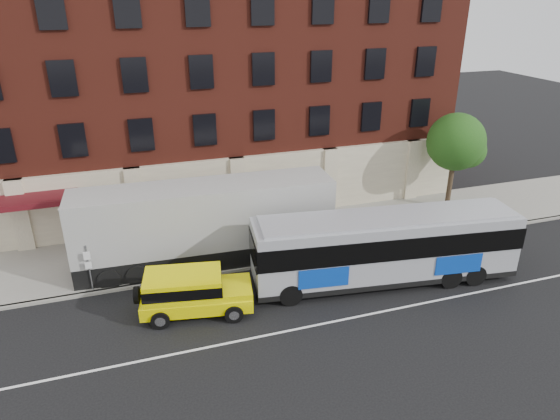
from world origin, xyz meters
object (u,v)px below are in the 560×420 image
object	(u,v)px
shipping_container	(206,225)
yellow_suv	(191,291)
city_bus	(385,246)
sign_pole	(89,266)
street_tree	(456,144)

from	to	relation	value
shipping_container	yellow_suv	bearing A→B (deg)	-109.42
city_bus	sign_pole	bearing A→B (deg)	166.54
street_tree	yellow_suv	size ratio (longest dim) A/B	1.18
sign_pole	yellow_suv	bearing A→B (deg)	-35.30
sign_pole	city_bus	size ratio (longest dim) A/B	0.19
city_bus	yellow_suv	distance (m)	9.41
yellow_suv	shipping_container	bearing A→B (deg)	70.58
yellow_suv	sign_pole	bearing A→B (deg)	144.70
sign_pole	shipping_container	distance (m)	5.92
yellow_suv	city_bus	bearing A→B (deg)	-1.49
sign_pole	yellow_suv	xyz separation A→B (m)	(4.26, -3.02, -0.33)
sign_pole	street_tree	xyz separation A→B (m)	(22.04, 3.34, 2.96)
street_tree	shipping_container	xyz separation A→B (m)	(-16.29, -2.14, -2.25)
sign_pole	yellow_suv	world-z (taller)	sign_pole
sign_pole	shipping_container	xyz separation A→B (m)	(5.75, 1.20, 0.71)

